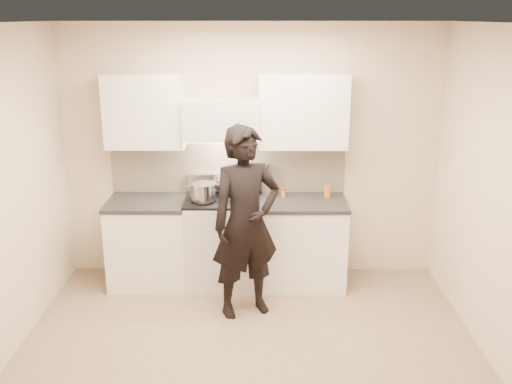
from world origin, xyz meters
TOP-DOWN VIEW (x-y plane):
  - ground_plane at (0.00, 0.00)m, footprint 4.00×4.00m
  - room_shell at (-0.06, 0.37)m, footprint 4.04×3.54m
  - stove at (-0.30, 1.42)m, footprint 0.76×0.65m
  - counter_right at (0.53, 1.43)m, footprint 0.92×0.67m
  - counter_left at (-1.08, 1.43)m, footprint 0.82×0.67m
  - wok at (-0.19, 1.57)m, footprint 0.41×0.50m
  - stock_pot at (-0.48, 1.33)m, footprint 0.37×0.29m
  - utensil_crock at (0.15, 1.67)m, footprint 0.12×0.12m
  - spice_jar at (0.34, 1.56)m, footprint 0.04×0.04m
  - oil_glass at (0.81, 1.55)m, footprint 0.07×0.07m
  - person at (-0.04, 0.78)m, footprint 0.79×0.67m

SIDE VIEW (x-z plane):
  - ground_plane at x=0.00m, z-range 0.00..0.00m
  - counter_right at x=0.53m, z-range 0.00..0.92m
  - counter_left at x=-1.08m, z-range 0.00..0.92m
  - stove at x=-0.30m, z-range 0.00..0.95m
  - person at x=-0.04m, z-range 0.00..1.83m
  - spice_jar at x=0.34m, z-range 0.92..1.02m
  - oil_glass at x=0.81m, z-range 0.92..1.04m
  - utensil_crock at x=0.15m, z-range 0.86..1.19m
  - stock_pot at x=-0.48m, z-range 0.96..1.13m
  - wok at x=-0.19m, z-range 0.90..1.24m
  - room_shell at x=-0.06m, z-range 0.25..2.95m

